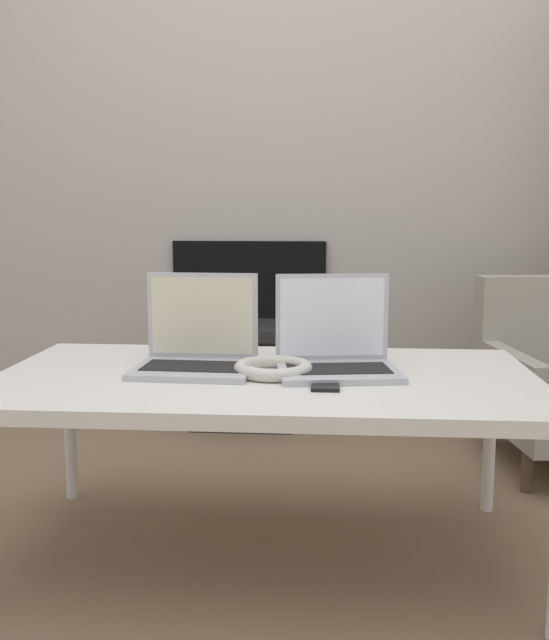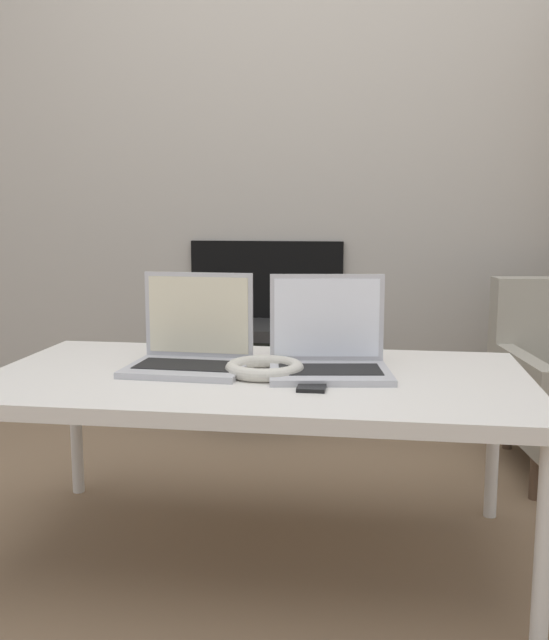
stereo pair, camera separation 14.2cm
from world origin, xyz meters
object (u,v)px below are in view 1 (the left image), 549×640
Objects in this scene: laptop_left at (197,348)px; phone at (325,384)px; laptop_right at (336,350)px; headphones at (273,368)px; tv at (245,373)px.

phone is at bearing -22.78° from laptop_left.
laptop_right reaches higher than phone.
headphones is at bearing -12.28° from laptop_left.
laptop_left reaches higher than phone.
tv is (-0.34, 1.28, -0.28)m from phone.
laptop_right is 0.16m from phone.
laptop_left and laptop_right have the same top height.
tv is at bearing 100.18° from headphones.
tv is at bearing 99.66° from laptop_right.
laptop_left is 0.93× the size of laptop_right.
phone is at bearing -38.17° from headphones.
tv is (-0.01, 1.13, -0.33)m from laptop_left.
headphones is at bearing 141.83° from phone.
laptop_left is 0.72× the size of tv.
laptop_right is at bearing -72.01° from tv.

